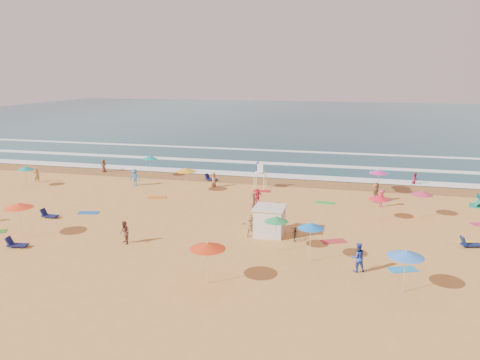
# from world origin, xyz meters

# --- Properties ---
(ground) EXTENTS (220.00, 220.00, 0.00)m
(ground) POSITION_xyz_m (0.00, 0.00, 0.00)
(ground) COLOR gold
(ground) RESTS_ON ground
(ocean) EXTENTS (220.00, 140.00, 0.18)m
(ocean) POSITION_xyz_m (0.00, 84.00, 0.00)
(ocean) COLOR #0C4756
(ocean) RESTS_ON ground
(wet_sand) EXTENTS (220.00, 220.00, 0.00)m
(wet_sand) POSITION_xyz_m (0.00, 12.50, 0.01)
(wet_sand) COLOR olive
(wet_sand) RESTS_ON ground
(surf_foam) EXTENTS (200.00, 18.70, 0.05)m
(surf_foam) POSITION_xyz_m (0.00, 21.32, 0.10)
(surf_foam) COLOR white
(surf_foam) RESTS_ON ground
(cabana) EXTENTS (2.00, 2.00, 2.00)m
(cabana) POSITION_xyz_m (2.10, -4.28, 1.00)
(cabana) COLOR silver
(cabana) RESTS_ON ground
(cabana_roof) EXTENTS (2.20, 2.20, 0.12)m
(cabana_roof) POSITION_xyz_m (2.10, -4.28, 2.06)
(cabana_roof) COLOR silver
(cabana_roof) RESTS_ON cabana
(bicycle) EXTENTS (0.79, 1.84, 0.94)m
(bicycle) POSITION_xyz_m (4.00, -4.58, 0.47)
(bicycle) COLOR black
(bicycle) RESTS_ON ground
(lifeguard_stand) EXTENTS (1.20, 1.20, 2.10)m
(lifeguard_stand) POSITION_xyz_m (-1.39, 9.26, 1.05)
(lifeguard_stand) COLOR white
(lifeguard_stand) RESTS_ON ground
(beach_umbrellas) EXTENTS (58.39, 26.04, 0.83)m
(beach_umbrellas) POSITION_xyz_m (3.72, -0.51, 2.14)
(beach_umbrellas) COLOR #C52B54
(beach_umbrellas) RESTS_ON ground
(loungers) EXTENTS (44.96, 23.51, 0.34)m
(loungers) POSITION_xyz_m (6.53, -2.21, 0.17)
(loungers) COLOR #0E154A
(loungers) RESTS_ON ground
(towels) EXTENTS (47.19, 18.20, 0.03)m
(towels) POSITION_xyz_m (-1.33, -1.71, 0.01)
(towels) COLOR red
(towels) RESTS_ON ground
(beachgoers) EXTENTS (39.89, 25.64, 2.05)m
(beachgoers) POSITION_xyz_m (-2.13, 2.71, 0.81)
(beachgoers) COLOR #966645
(beachgoers) RESTS_ON ground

